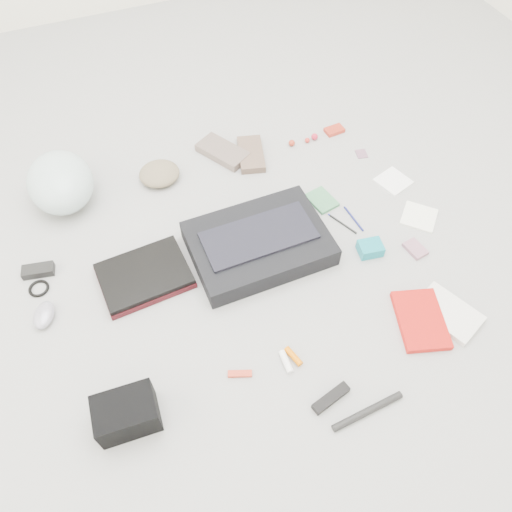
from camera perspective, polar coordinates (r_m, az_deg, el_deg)
name	(u,v)px	position (r m, az deg, el deg)	size (l,w,h in m)	color
ground_plane	(256,264)	(1.86, 0.00, -0.91)	(4.00, 4.00, 0.00)	gray
messenger_bag	(259,243)	(1.86, 0.31, 1.45)	(0.50, 0.36, 0.08)	black
bag_flap	(259,236)	(1.82, 0.32, 2.36)	(0.41, 0.19, 0.01)	black
laptop_sleeve	(145,277)	(1.86, -12.57, -2.35)	(0.32, 0.24, 0.02)	#3F0E14
laptop	(144,274)	(1.84, -12.69, -1.98)	(0.31, 0.23, 0.02)	black
bike_helmet	(60,182)	(2.14, -21.45, 7.87)	(0.26, 0.32, 0.19)	silver
beanie	(159,174)	(2.16, -10.99, 9.23)	(0.17, 0.16, 0.06)	#7A6B52
mitten_left	(223,152)	(2.24, -3.84, 11.80)	(0.11, 0.23, 0.03)	#6D5C54
mitten_right	(251,154)	(2.23, -0.58, 11.55)	(0.11, 0.21, 0.03)	brown
power_brick	(38,270)	(1.99, -23.63, -1.53)	(0.11, 0.05, 0.03)	black
cable_coil	(39,288)	(1.95, -23.57, -3.42)	(0.07, 0.07, 0.01)	black
mouse	(44,315)	(1.86, -23.07, -6.23)	(0.07, 0.11, 0.04)	#908E9F
camera_bag	(127,414)	(1.59, -14.57, -17.04)	(0.18, 0.13, 0.12)	black
multitool	(240,374)	(1.64, -1.85, -13.30)	(0.08, 0.02, 0.01)	#B9321C
toiletry_tube_white	(286,362)	(1.65, 3.45, -11.96)	(0.02, 0.02, 0.08)	white
toiletry_tube_orange	(293,356)	(1.66, 4.30, -11.35)	(0.02, 0.02, 0.07)	orange
u_lock	(331,398)	(1.62, 8.56, -15.75)	(0.13, 0.03, 0.03)	black
bike_pump	(368,411)	(1.63, 12.63, -16.93)	(0.02, 0.02, 0.24)	black
book_red	(421,320)	(1.81, 18.29, -6.95)	(0.15, 0.23, 0.02)	red
book_white	(448,313)	(1.86, 21.10, -6.08)	(0.14, 0.21, 0.02)	silver
notepad	(322,200)	(2.07, 7.51, 6.34)	(0.09, 0.12, 0.01)	#3E7E51
pen_blue	(341,222)	(2.00, 9.65, 3.80)	(0.01, 0.01, 0.12)	#24289D
pen_black	(343,224)	(2.00, 9.93, 3.60)	(0.01, 0.01, 0.13)	black
pen_navy	(354,219)	(2.03, 11.10, 4.21)	(0.01, 0.01, 0.14)	navy
accordion_wallet	(370,248)	(1.92, 12.93, 0.86)	(0.09, 0.07, 0.04)	teal
card_deck	(415,249)	(1.98, 17.74, 0.79)	(0.06, 0.09, 0.02)	#A36D81
napkin_top	(393,181)	(2.21, 15.42, 8.25)	(0.12, 0.12, 0.01)	white
napkin_bottom	(419,217)	(2.10, 18.14, 4.29)	(0.13, 0.13, 0.01)	white
lollipop_a	(292,143)	(2.29, 4.10, 12.76)	(0.03, 0.03, 0.03)	#A6311D
lollipop_b	(307,140)	(2.32, 5.88, 13.03)	(0.02, 0.02, 0.02)	red
lollipop_c	(315,137)	(2.33, 6.71, 13.40)	(0.03, 0.03, 0.03)	red
altoids_tin	(334,130)	(2.39, 8.94, 14.02)	(0.09, 0.05, 0.02)	#B3301F
stamp_sheet	(361,154)	(2.30, 11.97, 11.36)	(0.05, 0.06, 0.00)	#835871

